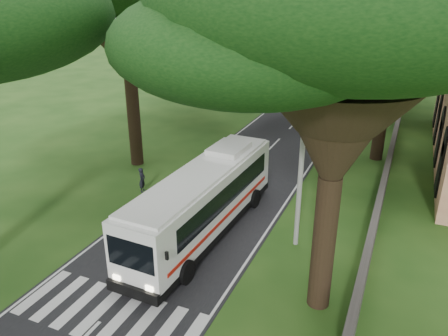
{
  "coord_description": "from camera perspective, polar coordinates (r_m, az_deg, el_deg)",
  "views": [
    {
      "loc": [
        9.71,
        -12.77,
        12.03
      ],
      "look_at": [
        0.31,
        8.86,
        2.2
      ],
      "focal_mm": 35.0,
      "sensor_mm": 36.0,
      "label": 1
    }
  ],
  "objects": [
    {
      "name": "coach_bus",
      "position": [
        22.44,
        -2.61,
        -4.13
      ],
      "size": [
        3.24,
        12.29,
        3.6
      ],
      "rotation": [
        0.0,
        0.0,
        -0.04
      ],
      "color": "white",
      "rests_on": "ground"
    },
    {
      "name": "pole_far",
      "position": [
        59.44,
        19.8,
        13.75
      ],
      "size": [
        1.6,
        0.24,
        8.0
      ],
      "color": "gray",
      "rests_on": "ground"
    },
    {
      "name": "distant_car_a",
      "position": [
        52.93,
        10.03,
        9.94
      ],
      "size": [
        2.84,
        4.33,
        1.37
      ],
      "primitive_type": "imported",
      "rotation": [
        0.0,
        0.0,
        3.47
      ],
      "color": "#A3A4A8",
      "rests_on": "road"
    },
    {
      "name": "pole_mid",
      "position": [
        39.78,
        17.22,
        10.25
      ],
      "size": [
        1.6,
        0.24,
        8.0
      ],
      "color": "gray",
      "rests_on": "ground"
    },
    {
      "name": "distant_car_b",
      "position": [
        70.82,
        13.18,
        12.84
      ],
      "size": [
        2.62,
        4.29,
        1.33
      ],
      "primitive_type": "imported",
      "rotation": [
        0.0,
        0.0,
        0.32
      ],
      "color": "#252250",
      "rests_on": "road"
    },
    {
      "name": "property_wall",
      "position": [
        38.51,
        21.37,
        3.77
      ],
      "size": [
        0.35,
        50.0,
        1.2
      ],
      "primitive_type": "cube",
      "color": "#383533",
      "rests_on": "ground"
    },
    {
      "name": "crosswalk",
      "position": [
        18.84,
        -14.92,
        -17.97
      ],
      "size": [
        8.0,
        3.0,
        0.01
      ],
      "primitive_type": "cube",
      "color": "silver",
      "rests_on": "ground"
    },
    {
      "name": "ground",
      "position": [
        20.05,
        -11.35,
        -14.75
      ],
      "size": [
        140.0,
        140.0,
        0.0
      ],
      "primitive_type": "plane",
      "color": "#1C4212",
      "rests_on": "ground"
    },
    {
      "name": "tree_r_near",
      "position": [
        14.95,
        15.88,
        19.39
      ],
      "size": [
        12.81,
        12.81,
        14.29
      ],
      "color": "black",
      "rests_on": "ground"
    },
    {
      "name": "pole_near",
      "position": [
        20.78,
        10.03,
        0.07
      ],
      "size": [
        1.6,
        0.24,
        8.0
      ],
      "color": "gray",
      "rests_on": "ground"
    },
    {
      "name": "road",
      "position": [
        40.81,
        8.7,
        5.23
      ],
      "size": [
        8.0,
        120.0,
        0.04
      ],
      "primitive_type": "cube",
      "color": "black",
      "rests_on": "ground"
    },
    {
      "name": "distant_car_c",
      "position": [
        69.57,
        17.81,
        12.25
      ],
      "size": [
        3.25,
        5.42,
        1.47
      ],
      "primitive_type": "imported",
      "rotation": [
        0.0,
        0.0,
        2.89
      ],
      "color": "maroon",
      "rests_on": "road"
    },
    {
      "name": "pedestrian",
      "position": [
        27.9,
        -10.64,
        -1.52
      ],
      "size": [
        0.5,
        0.65,
        1.6
      ],
      "primitive_type": "imported",
      "rotation": [
        0.0,
        0.0,
        1.8
      ],
      "color": "black",
      "rests_on": "ground"
    }
  ]
}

